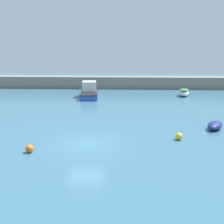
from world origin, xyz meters
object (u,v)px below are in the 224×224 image
at_px(rowboat_with_red_cover, 184,92).
at_px(mooring_buoy_yellow, 179,136).
at_px(mooring_buoy_orange, 29,149).
at_px(motorboat_with_cabin, 89,91).
at_px(fishing_dinghy_green, 215,125).

xyz_separation_m(rowboat_with_red_cover, mooring_buoy_yellow, (-4.61, -18.60, -0.27)).
xyz_separation_m(mooring_buoy_yellow, mooring_buoy_orange, (-9.58, -2.77, -0.01)).
height_order(motorboat_with_cabin, mooring_buoy_yellow, motorboat_with_cabin).
bearing_deg(fishing_dinghy_green, mooring_buoy_orange, -34.74).
relative_size(motorboat_with_cabin, fishing_dinghy_green, 2.74).
height_order(fishing_dinghy_green, mooring_buoy_yellow, fishing_dinghy_green).
xyz_separation_m(rowboat_with_red_cover, mooring_buoy_orange, (-14.18, -21.37, -0.28)).
height_order(rowboat_with_red_cover, fishing_dinghy_green, rowboat_with_red_cover).
bearing_deg(rowboat_with_red_cover, fishing_dinghy_green, -169.89).
distance_m(mooring_buoy_yellow, mooring_buoy_orange, 9.97).
relative_size(rowboat_with_red_cover, motorboat_with_cabin, 0.46).
bearing_deg(fishing_dinghy_green, motorboat_with_cabin, -108.04).
height_order(fishing_dinghy_green, mooring_buoy_orange, fishing_dinghy_green).
distance_m(motorboat_with_cabin, fishing_dinghy_green, 18.97).
relative_size(fishing_dinghy_green, mooring_buoy_yellow, 4.69).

